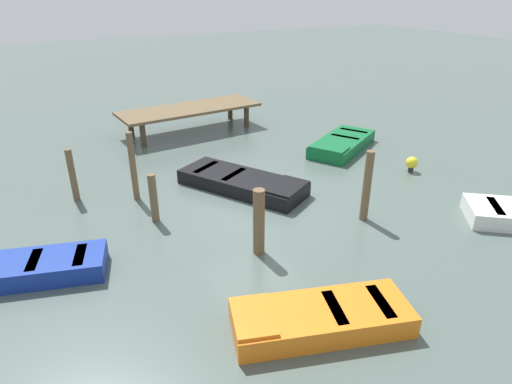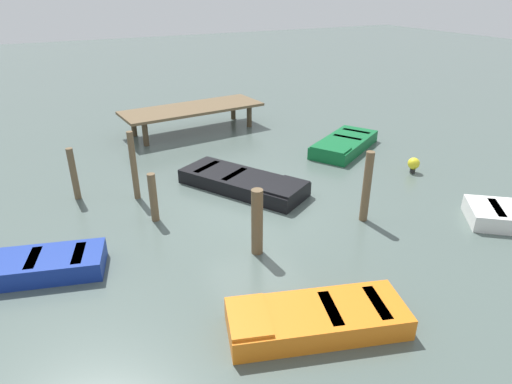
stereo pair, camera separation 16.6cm
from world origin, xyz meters
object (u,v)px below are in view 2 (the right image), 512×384
mooring_piling_far_right (134,166)px  marker_buoy (414,164)px  rowboat_green (344,144)px  mooring_piling_far_left (74,174)px  dock_segment (193,110)px  rowboat_blue (21,267)px  mooring_piling_mid_left (257,222)px  mooring_piling_near_right (367,187)px  rowboat_black (243,182)px  rowboat_orange (316,318)px  mooring_piling_mid_right (153,197)px

mooring_piling_far_right → marker_buoy: mooring_piling_far_right is taller
rowboat_green → mooring_piling_far_left: 8.77m
mooring_piling_far_right → marker_buoy: 8.25m
dock_segment → rowboat_blue: bearing=-135.2°
mooring_piling_mid_left → mooring_piling_far_left: bearing=124.7°
mooring_piling_mid_left → mooring_piling_near_right: size_ratio=0.84×
dock_segment → rowboat_black: 5.82m
rowboat_orange → rowboat_blue: (-4.39, 3.86, -0.00)m
rowboat_black → mooring_piling_far_left: bearing=-139.3°
rowboat_black → mooring_piling_mid_left: (-1.11, -3.05, 0.53)m
dock_segment → mooring_piling_far_left: (-4.81, -4.27, -0.13)m
rowboat_black → mooring_piling_near_right: size_ratio=2.14×
rowboat_green → mooring_piling_far_left: size_ratio=2.30×
dock_segment → rowboat_blue: 9.74m
dock_segment → mooring_piling_far_right: size_ratio=2.95×
rowboat_blue → dock_segment: bearing=-114.6°
mooring_piling_far_right → mooring_piling_near_right: (4.69, -3.72, -0.05)m
mooring_piling_mid_left → marker_buoy: (6.28, 1.82, -0.46)m
rowboat_orange → mooring_piling_far_right: 6.58m
mooring_piling_far_left → mooring_piling_near_right: (6.14, -4.41, 0.17)m
dock_segment → rowboat_black: (-0.55, -5.76, -0.63)m
mooring_piling_far_left → rowboat_orange: bearing=-67.2°
dock_segment → mooring_piling_far_right: (-3.36, -4.97, 0.09)m
mooring_piling_mid_left → mooring_piling_far_left: size_ratio=1.04×
mooring_piling_near_right → marker_buoy: size_ratio=3.71×
rowboat_blue → mooring_piling_far_left: mooring_piling_far_left is taller
rowboat_blue → marker_buoy: size_ratio=6.82×
mooring_piling_mid_left → mooring_piling_far_left: (-3.14, 4.54, -0.03)m
dock_segment → mooring_piling_mid_right: mooring_piling_mid_right is taller
rowboat_green → mooring_piling_mid_right: (-7.19, -1.99, 0.40)m
marker_buoy → dock_segment: bearing=123.4°
mooring_piling_mid_left → mooring_piling_mid_right: (-1.59, 2.41, -0.13)m
mooring_piling_mid_left → mooring_piling_mid_right: 2.89m
dock_segment → mooring_piling_near_right: mooring_piling_near_right is taller
rowboat_orange → mooring_piling_mid_left: bearing=-77.3°
rowboat_blue → mooring_piling_far_right: mooring_piling_far_right is taller
rowboat_black → mooring_piling_mid_left: mooring_piling_mid_left is taller
rowboat_blue → mooring_piling_near_right: 7.69m
dock_segment → rowboat_orange: bearing=-104.5°
mooring_piling_mid_right → mooring_piling_far_right: 1.47m
rowboat_orange → mooring_piling_far_right: size_ratio=1.70×
mooring_piling_far_right → mooring_piling_near_right: mooring_piling_far_right is taller
dock_segment → rowboat_green: 5.95m
rowboat_black → marker_buoy: bearing=46.4°
rowboat_orange → rowboat_black: 5.72m
dock_segment → rowboat_black: bearing=-100.8°
mooring_piling_mid_left → mooring_piling_far_right: (-1.70, 3.84, 0.19)m
dock_segment → rowboat_green: bearing=-53.5°
mooring_piling_far_right → rowboat_orange: bearing=-76.5°
rowboat_black → mooring_piling_mid_right: size_ratio=3.09×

